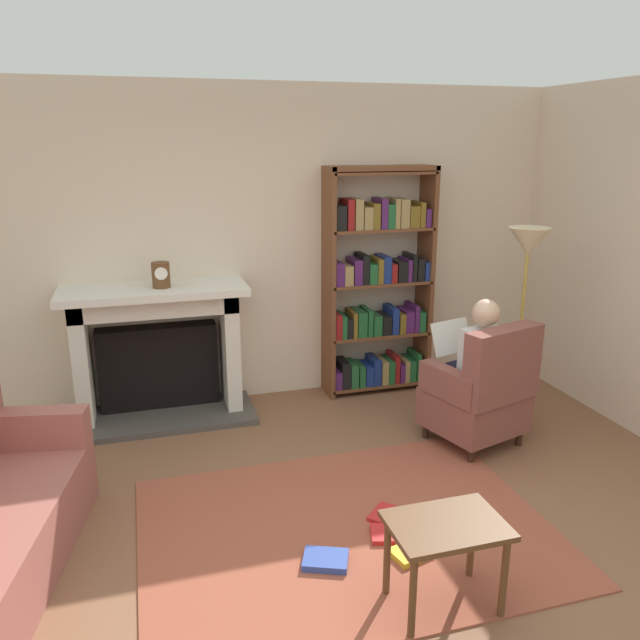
# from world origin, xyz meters

# --- Properties ---
(ground) EXTENTS (14.00, 14.00, 0.00)m
(ground) POSITION_xyz_m (0.00, 0.00, 0.00)
(ground) COLOR brown
(back_wall) EXTENTS (5.60, 0.10, 2.70)m
(back_wall) POSITION_xyz_m (0.00, 2.55, 1.35)
(back_wall) COLOR beige
(back_wall) RESTS_ON ground
(side_wall_right) EXTENTS (0.10, 5.20, 2.70)m
(side_wall_right) POSITION_xyz_m (2.65, 1.25, 1.35)
(side_wall_right) COLOR beige
(side_wall_right) RESTS_ON ground
(area_rug) EXTENTS (2.40, 1.80, 0.01)m
(area_rug) POSITION_xyz_m (0.00, 0.30, 0.01)
(area_rug) COLOR #9A4B36
(area_rug) RESTS_ON ground
(fireplace) EXTENTS (1.50, 0.64, 1.12)m
(fireplace) POSITION_xyz_m (-0.97, 2.30, 0.59)
(fireplace) COLOR #4C4742
(fireplace) RESTS_ON ground
(mantel_clock) EXTENTS (0.14, 0.14, 0.20)m
(mantel_clock) POSITION_xyz_m (-0.91, 2.20, 1.22)
(mantel_clock) COLOR brown
(mantel_clock) RESTS_ON fireplace
(bookshelf) EXTENTS (0.96, 0.32, 2.03)m
(bookshelf) POSITION_xyz_m (0.97, 2.33, 0.99)
(bookshelf) COLOR brown
(bookshelf) RESTS_ON ground
(armchair_reading) EXTENTS (0.79, 0.78, 0.97)m
(armchair_reading) POSITION_xyz_m (1.32, 1.06, 0.42)
(armchair_reading) COLOR #331E14
(armchair_reading) RESTS_ON ground
(seated_reader) EXTENTS (0.46, 0.59, 1.14)m
(seated_reader) POSITION_xyz_m (1.28, 1.17, 0.62)
(seated_reader) COLOR silver
(seated_reader) RESTS_ON ground
(side_table) EXTENTS (0.56, 0.39, 0.47)m
(side_table) POSITION_xyz_m (0.26, -0.42, 0.40)
(side_table) COLOR brown
(side_table) RESTS_ON ground
(scattered_books) EXTENTS (0.84, 0.62, 0.04)m
(scattered_books) POSITION_xyz_m (0.13, 0.12, 0.03)
(scattered_books) COLOR red
(scattered_books) RESTS_ON area_rug
(floor_lamp) EXTENTS (0.32, 0.32, 1.59)m
(floor_lamp) POSITION_xyz_m (1.84, 1.40, 1.35)
(floor_lamp) COLOR #B7933F
(floor_lamp) RESTS_ON ground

